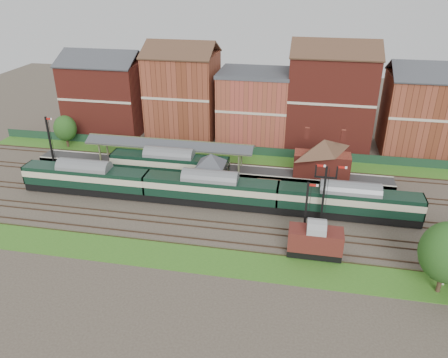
% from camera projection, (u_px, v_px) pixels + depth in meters
% --- Properties ---
extents(ground, '(160.00, 160.00, 0.00)m').
position_uv_depth(ground, '(228.00, 206.00, 58.07)').
color(ground, '#473D33').
rests_on(ground, ground).
extents(grass_back, '(90.00, 4.50, 0.06)m').
position_uv_depth(grass_back, '(246.00, 159.00, 72.14)').
color(grass_back, '#2D6619').
rests_on(grass_back, ground).
extents(grass_front, '(90.00, 5.00, 0.06)m').
position_uv_depth(grass_front, '(208.00, 260.00, 47.49)').
color(grass_front, '#2D6619').
rests_on(grass_front, ground).
extents(fence, '(90.00, 0.12, 1.50)m').
position_uv_depth(fence, '(248.00, 150.00, 73.58)').
color(fence, '#193823').
rests_on(fence, ground).
extents(platform, '(55.00, 3.40, 1.00)m').
position_uv_depth(platform, '(208.00, 170.00, 67.28)').
color(platform, '#2D2D2D').
rests_on(platform, ground).
extents(signal_box, '(5.40, 5.40, 6.00)m').
position_uv_depth(signal_box, '(211.00, 173.00, 60.03)').
color(signal_box, '#687B57').
rests_on(signal_box, ground).
extents(brick_hut, '(3.20, 2.64, 2.94)m').
position_uv_depth(brick_hut, '(269.00, 191.00, 59.55)').
color(brick_hut, brown).
rests_on(brick_hut, ground).
extents(station_building, '(8.10, 8.10, 5.90)m').
position_uv_depth(station_building, '(322.00, 157.00, 62.85)').
color(station_building, maroon).
rests_on(station_building, platform).
extents(canopy, '(26.00, 3.89, 4.08)m').
position_uv_depth(canopy, '(169.00, 142.00, 66.50)').
color(canopy, '#4D5535').
rests_on(canopy, platform).
extents(semaphore_bracket, '(3.60, 0.25, 8.18)m').
position_uv_depth(semaphore_bracket, '(324.00, 192.00, 51.76)').
color(semaphore_bracket, black).
rests_on(semaphore_bracket, ground).
extents(semaphore_platform_end, '(1.23, 0.25, 8.00)m').
position_uv_depth(semaphore_platform_end, '(50.00, 140.00, 68.39)').
color(semaphore_platform_end, black).
rests_on(semaphore_platform_end, ground).
extents(semaphore_siding, '(1.23, 0.25, 8.00)m').
position_uv_depth(semaphore_siding, '(306.00, 213.00, 48.35)').
color(semaphore_siding, black).
rests_on(semaphore_siding, ground).
extents(town_backdrop, '(69.00, 10.00, 16.00)m').
position_uv_depth(town_backdrop, '(253.00, 103.00, 77.01)').
color(town_backdrop, maroon).
rests_on(town_backdrop, ground).
extents(dmu_train, '(53.10, 2.79, 4.08)m').
position_uv_depth(dmu_train, '(210.00, 189.00, 57.42)').
color(dmu_train, black).
rests_on(dmu_train, ground).
extents(platform_railcar, '(17.63, 2.78, 4.06)m').
position_uv_depth(platform_railcar, '(170.00, 164.00, 64.45)').
color(platform_railcar, black).
rests_on(platform_railcar, ground).
extents(goods_van_a, '(5.83, 2.53, 3.54)m').
position_uv_depth(goods_van_a, '(315.00, 241.00, 47.33)').
color(goods_van_a, black).
rests_on(goods_van_a, ground).
extents(tree_far, '(5.28, 5.28, 7.71)m').
position_uv_depth(tree_far, '(448.00, 253.00, 40.90)').
color(tree_far, '#382619').
rests_on(tree_far, ground).
extents(tree_back, '(3.89, 3.89, 5.68)m').
position_uv_depth(tree_back, '(65.00, 128.00, 75.53)').
color(tree_back, '#382619').
rests_on(tree_back, ground).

